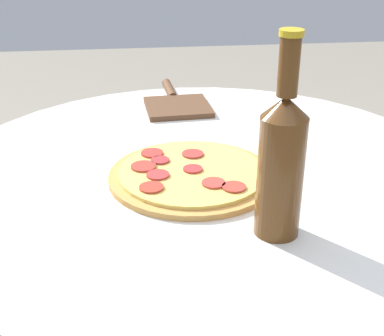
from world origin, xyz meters
name	(u,v)px	position (x,y,z in m)	size (l,w,h in m)	color
table	(204,245)	(0.00, 0.00, 0.54)	(0.95, 0.95, 0.71)	silver
pizza	(191,174)	(0.04, -0.03, 0.71)	(0.28, 0.28, 0.02)	#C68E47
beer_bottle	(281,161)	(0.22, 0.07, 0.82)	(0.06, 0.06, 0.28)	#563314
pizza_paddle	(176,103)	(-0.34, -0.02, 0.71)	(0.27, 0.15, 0.02)	brown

